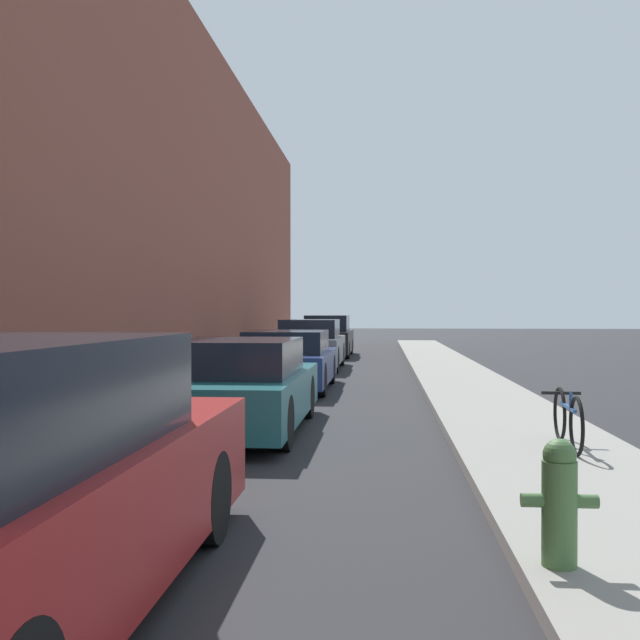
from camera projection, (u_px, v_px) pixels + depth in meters
The scene contains 10 objects.
ground_plane at pixel (324, 400), 13.54m from camera, with size 120.00×120.00×0.00m, color #28282B.
sidewalk_left at pixel (171, 395), 13.79m from camera, with size 2.00×52.00×0.12m.
sidewalk_right at pixel (482, 398), 13.29m from camera, with size 2.00×52.00×0.12m.
building_facade_left at pixel (101, 143), 13.85m from camera, with size 0.70×52.00×9.66m.
parked_car_teal at pixel (237, 387), 9.90m from camera, with size 1.81×4.31×1.26m.
parked_car_navy at pixel (288, 361), 15.30m from camera, with size 1.79×4.18×1.24m.
parked_car_grey at pixel (311, 345), 20.83m from camera, with size 1.76×4.37×1.42m.
parked_car_black at pixel (328, 337), 26.90m from camera, with size 1.72×4.65×1.51m.
fire_hydrant at pixel (559, 501), 4.32m from camera, with size 0.45×0.21×0.76m.
bicycle at pixel (568, 419), 8.08m from camera, with size 0.44×1.55×0.63m.
Camera 1 is at (1.08, 2.52, 1.62)m, focal length 41.01 mm.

